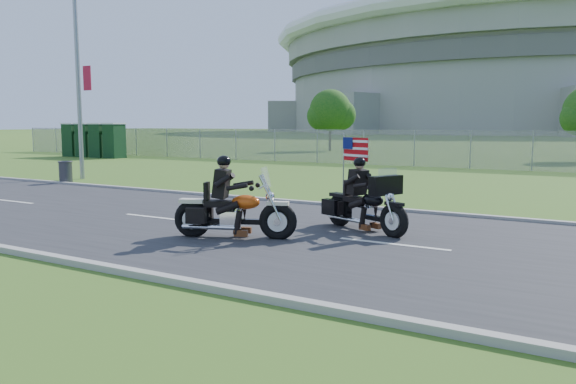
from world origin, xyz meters
The scene contains 15 objects.
ground centered at (0.00, 0.00, 0.00)m, with size 420.00×420.00×0.00m, color #32591B.
road centered at (0.00, 0.00, 0.02)m, with size 120.00×8.00×0.04m, color #28282B.
curb_north centered at (0.00, 4.05, 0.05)m, with size 120.00×0.18×0.12m, color #9E9B93.
curb_south centered at (0.00, -4.05, 0.05)m, with size 120.00×0.18×0.12m, color #9E9B93.
fence centered at (-5.00, 20.00, 1.00)m, with size 60.00×0.03×2.00m, color gray.
stadium centered at (-20.00, 170.00, 15.58)m, with size 140.40×140.40×29.20m.
streetlight centered at (-11.98, 6.22, 5.64)m, with size 0.90×2.46×10.00m.
porta_toilet_a centered at (-22.00, 17.00, 1.15)m, with size 1.10×1.10×2.30m, color black.
porta_toilet_b centered at (-23.40, 17.00, 1.15)m, with size 1.10×1.10×2.30m, color black.
porta_toilet_c centered at (-24.80, 17.00, 1.15)m, with size 1.10×1.10×2.30m, color black.
porta_toilet_d centered at (-26.20, 17.00, 1.15)m, with size 1.10×1.10×2.30m, color black.
tree_fence_mid centered at (-13.95, 34.04, 3.30)m, with size 3.96×3.69×5.30m.
motorcycle_lead centered at (0.96, -1.02, 0.54)m, with size 2.44×1.23×1.72m.
motorcycle_follow centered at (2.99, 1.00, 0.56)m, with size 2.28×1.28×2.02m.
trash_can centered at (-10.89, 4.30, 0.43)m, with size 0.50×0.50×0.86m, color #35353A.
Camera 1 is at (7.57, -10.10, 2.33)m, focal length 35.00 mm.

